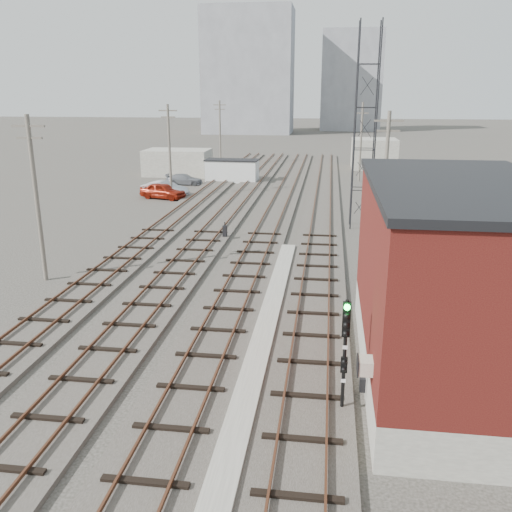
% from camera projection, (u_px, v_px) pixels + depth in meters
% --- Properties ---
extents(ground, '(320.00, 320.00, 0.00)m').
position_uv_depth(ground, '(304.00, 178.00, 66.66)').
color(ground, '#282621').
rests_on(ground, ground).
extents(track_right, '(3.20, 90.00, 0.39)m').
position_uv_depth(track_right, '(322.00, 214.00, 46.39)').
color(track_right, '#332D28').
rests_on(track_right, ground).
extents(track_mid_right, '(3.20, 90.00, 0.39)m').
position_uv_depth(track_mid_right, '(275.00, 212.00, 46.91)').
color(track_mid_right, '#332D28').
rests_on(track_mid_right, ground).
extents(track_mid_left, '(3.20, 90.00, 0.39)m').
position_uv_depth(track_mid_left, '(230.00, 211.00, 47.42)').
color(track_mid_left, '#332D28').
rests_on(track_mid_left, ground).
extents(track_left, '(3.20, 90.00, 0.39)m').
position_uv_depth(track_left, '(186.00, 210.00, 47.93)').
color(track_left, '#332D28').
rests_on(track_left, ground).
extents(platform_curb, '(0.90, 28.00, 0.26)m').
position_uv_depth(platform_curb, '(263.00, 337.00, 22.93)').
color(platform_curb, gray).
rests_on(platform_curb, ground).
extents(brick_building, '(6.54, 12.20, 7.22)m').
position_uv_depth(brick_building, '(453.00, 282.00, 19.12)').
color(brick_building, gray).
rests_on(brick_building, ground).
extents(lattice_tower, '(1.60, 1.60, 15.00)m').
position_uv_depth(lattice_tower, '(365.00, 128.00, 40.07)').
color(lattice_tower, black).
rests_on(lattice_tower, ground).
extents(utility_pole_left_a, '(1.80, 0.24, 9.00)m').
position_uv_depth(utility_pole_left_a, '(36.00, 195.00, 28.93)').
color(utility_pole_left_a, '#595147').
rests_on(utility_pole_left_a, ground).
extents(utility_pole_left_b, '(1.80, 0.24, 9.00)m').
position_uv_depth(utility_pole_left_b, '(170.00, 149.00, 52.64)').
color(utility_pole_left_b, '#595147').
rests_on(utility_pole_left_b, ground).
extents(utility_pole_left_c, '(1.80, 0.24, 9.00)m').
position_uv_depth(utility_pole_left_c, '(220.00, 131.00, 76.36)').
color(utility_pole_left_c, '#595147').
rests_on(utility_pole_left_c, ground).
extents(utility_pole_right_a, '(1.80, 0.24, 9.00)m').
position_uv_depth(utility_pole_right_a, '(385.00, 180.00, 34.09)').
color(utility_pole_right_a, '#595147').
rests_on(utility_pole_right_a, ground).
extents(utility_pole_right_b, '(1.80, 0.24, 9.00)m').
position_uv_depth(utility_pole_right_b, '(361.00, 140.00, 62.54)').
color(utility_pole_right_b, '#595147').
rests_on(utility_pole_right_b, ground).
extents(apartment_left, '(22.00, 14.00, 30.00)m').
position_uv_depth(apartment_left, '(249.00, 72.00, 135.76)').
color(apartment_left, gray).
rests_on(apartment_left, ground).
extents(apartment_right, '(16.00, 12.00, 26.00)m').
position_uv_depth(apartment_right, '(351.00, 81.00, 147.24)').
color(apartment_right, gray).
rests_on(apartment_right, ground).
extents(shed_left, '(8.00, 5.00, 3.20)m').
position_uv_depth(shed_left, '(178.00, 162.00, 68.25)').
color(shed_left, gray).
rests_on(shed_left, ground).
extents(shed_right, '(6.00, 6.00, 4.00)m').
position_uv_depth(shed_right, '(374.00, 154.00, 74.42)').
color(shed_right, gray).
rests_on(shed_right, ground).
extents(signal_mast, '(0.40, 0.41, 3.93)m').
position_uv_depth(signal_mast, '(345.00, 349.00, 17.11)').
color(signal_mast, gray).
rests_on(signal_mast, ground).
extents(switch_stand, '(0.30, 0.30, 1.18)m').
position_uv_depth(switch_stand, '(225.00, 232.00, 38.55)').
color(switch_stand, black).
rests_on(switch_stand, ground).
extents(site_trailer, '(6.27, 2.92, 2.60)m').
position_uv_depth(site_trailer, '(232.00, 170.00, 63.31)').
color(site_trailer, silver).
rests_on(site_trailer, ground).
extents(car_red, '(4.92, 3.00, 1.57)m').
position_uv_depth(car_red, '(163.00, 191.00, 53.25)').
color(car_red, maroon).
rests_on(car_red, ground).
extents(car_silver, '(4.96, 2.65, 1.55)m').
position_uv_depth(car_silver, '(165.00, 189.00, 54.38)').
color(car_silver, '#B0B2B8').
rests_on(car_silver, ground).
extents(car_grey, '(4.19, 1.72, 1.21)m').
position_uv_depth(car_grey, '(184.00, 179.00, 61.41)').
color(car_grey, gray).
rests_on(car_grey, ground).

